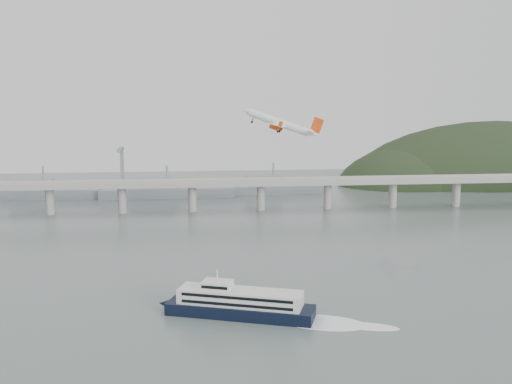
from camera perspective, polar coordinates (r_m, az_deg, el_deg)
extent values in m
plane|color=#556360|center=(245.24, 1.47, -10.32)|extent=(900.00, 900.00, 0.00)
cube|color=#989895|center=(434.88, -2.16, 0.81)|extent=(800.00, 22.00, 2.20)
cube|color=#989895|center=(424.24, -2.05, 0.89)|extent=(800.00, 0.60, 1.80)
cube|color=#989895|center=(444.99, -2.26, 1.25)|extent=(800.00, 0.60, 1.80)
cylinder|color=#989895|center=(446.09, -19.04, -0.83)|extent=(6.00, 6.00, 21.00)
cylinder|color=#989895|center=(437.87, -12.65, -0.73)|extent=(6.00, 6.00, 21.00)
cylinder|color=#989895|center=(435.27, -6.09, -0.62)|extent=(6.00, 6.00, 21.00)
cylinder|color=#989895|center=(438.40, 0.46, -0.50)|extent=(6.00, 6.00, 21.00)
cylinder|color=#989895|center=(447.13, 6.83, -0.38)|extent=(6.00, 6.00, 21.00)
cylinder|color=#989895|center=(461.15, 12.89, -0.26)|extent=(6.00, 6.00, 21.00)
cylinder|color=#989895|center=(479.99, 18.53, -0.15)|extent=(6.00, 6.00, 21.00)
ellipsoid|color=black|center=(643.48, 21.63, -0.62)|extent=(320.00, 150.00, 156.00)
ellipsoid|color=black|center=(594.49, 14.01, -0.41)|extent=(140.00, 110.00, 96.00)
cube|color=slate|center=(518.79, -19.52, -0.18)|extent=(95.67, 20.15, 8.00)
cube|color=slate|center=(519.91, -20.58, 0.68)|extent=(33.90, 15.02, 8.00)
cylinder|color=slate|center=(516.68, -19.61, 1.58)|extent=(1.60, 1.60, 14.00)
cube|color=slate|center=(500.63, -8.43, -0.07)|extent=(110.55, 21.43, 8.00)
cube|color=slate|center=(499.99, -9.71, 0.81)|extent=(39.01, 16.73, 8.00)
cylinder|color=slate|center=(498.45, -8.47, 1.74)|extent=(1.60, 1.60, 14.00)
cube|color=slate|center=(515.31, 1.66, 0.27)|extent=(85.00, 13.60, 8.00)
cube|color=slate|center=(513.06, 0.72, 1.14)|extent=(29.75, 11.90, 8.00)
cylinder|color=slate|center=(513.18, 1.67, 2.04)|extent=(1.60, 1.60, 14.00)
cube|color=slate|center=(536.01, -12.63, 2.12)|extent=(3.00, 3.00, 40.00)
cube|color=slate|center=(524.38, -12.81, 3.94)|extent=(3.00, 28.00, 3.00)
cube|color=black|center=(228.73, -1.51, -11.16)|extent=(56.69, 31.51, 4.44)
cone|color=black|center=(237.86, -8.62, -10.47)|extent=(6.73, 6.07, 4.44)
cube|color=silver|center=(227.08, -1.52, -9.98)|extent=(47.59, 26.38, 5.55)
cube|color=black|center=(221.50, -1.90, -10.07)|extent=(39.68, 14.60, 1.11)
cube|color=black|center=(222.37, -1.90, -10.72)|extent=(39.68, 14.60, 1.11)
cube|color=black|center=(231.77, -1.16, -9.21)|extent=(39.68, 14.60, 1.11)
cube|color=black|center=(232.60, -1.16, -9.83)|extent=(39.68, 14.60, 1.11)
cube|color=silver|center=(228.13, -3.70, -8.79)|extent=(13.09, 11.10, 2.89)
cube|color=black|center=(224.55, -4.00, -9.08)|extent=(9.43, 3.54, 1.11)
cylinder|color=silver|center=(227.08, -3.71, -7.93)|extent=(0.71, 0.71, 4.44)
ellipsoid|color=white|center=(223.93, 6.37, -12.25)|extent=(35.50, 25.96, 0.22)
ellipsoid|color=white|center=(222.73, 10.43, -12.47)|extent=(25.26, 15.71, 0.22)
cylinder|color=white|center=(302.69, 2.23, 6.62)|extent=(30.14, 14.56, 13.81)
cone|color=white|center=(305.58, -0.91, 7.72)|extent=(6.55, 5.62, 5.27)
cone|color=white|center=(300.76, 5.54, 5.55)|extent=(7.33, 5.56, 5.63)
cube|color=white|center=(302.58, 2.36, 6.35)|extent=(15.91, 37.72, 4.02)
cube|color=white|center=(300.82, 5.39, 5.76)|extent=(7.10, 13.77, 2.06)
cube|color=#E2400F|center=(300.66, 5.83, 6.35)|extent=(6.94, 2.14, 8.44)
cylinder|color=#E2400F|center=(308.91, 2.13, 6.18)|extent=(5.80, 4.20, 3.95)
cylinder|color=black|center=(309.23, 1.72, 6.32)|extent=(1.92, 2.73, 2.55)
cube|color=white|center=(308.86, 2.20, 6.37)|extent=(3.01, 1.12, 2.16)
cylinder|color=#E2400F|center=(296.83, 1.80, 6.19)|extent=(5.80, 4.20, 3.95)
cylinder|color=black|center=(297.16, 1.37, 6.34)|extent=(1.92, 2.73, 2.55)
cube|color=white|center=(296.78, 1.87, 6.39)|extent=(3.01, 1.12, 2.16)
cylinder|color=black|center=(305.52, 2.31, 6.00)|extent=(1.33, 0.62, 2.67)
cylinder|color=black|center=(305.58, 2.23, 5.78)|extent=(1.62, 0.83, 1.57)
cylinder|color=black|center=(299.81, 2.16, 6.00)|extent=(1.33, 0.62, 2.67)
cylinder|color=black|center=(299.86, 2.08, 5.78)|extent=(1.62, 0.83, 1.57)
cylinder|color=black|center=(304.88, -0.32, 6.90)|extent=(1.33, 0.62, 2.67)
cylinder|color=black|center=(304.94, -0.39, 6.68)|extent=(1.62, 0.83, 1.57)
cube|color=#E2400F|center=(320.98, 3.27, 6.42)|extent=(2.52, 0.85, 3.10)
cube|color=#E2400F|center=(283.55, 2.35, 6.49)|extent=(2.52, 0.85, 3.10)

